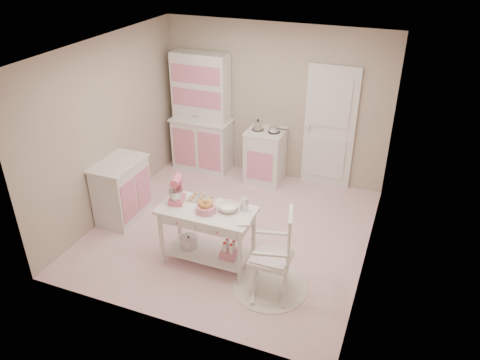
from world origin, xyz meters
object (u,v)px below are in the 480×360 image
(base_cabinet, at_px, (122,190))
(rocking_chair, at_px, (271,251))
(bread_basket, at_px, (206,208))
(hutch, at_px, (201,113))
(stove, at_px, (265,156))
(stand_mixer, at_px, (176,190))
(work_table, at_px, (208,236))

(base_cabinet, distance_m, rocking_chair, 2.63)
(rocking_chair, distance_m, bread_basket, 0.96)
(hutch, relative_size, rocking_chair, 1.89)
(hutch, bearing_deg, base_cabinet, -101.44)
(stove, relative_size, base_cabinet, 1.00)
(base_cabinet, distance_m, stand_mixer, 1.39)
(hutch, xyz_separation_m, stand_mixer, (0.81, -2.40, -0.07))
(base_cabinet, xyz_separation_m, rocking_chair, (2.54, -0.69, 0.09))
(rocking_chair, xyz_separation_m, bread_basket, (-0.90, 0.15, 0.30))
(stove, height_order, bread_basket, stove)
(base_cabinet, distance_m, work_table, 1.70)
(stove, bearing_deg, rocking_chair, -69.67)
(rocking_chair, bearing_deg, stand_mixer, 157.15)
(rocking_chair, relative_size, work_table, 0.92)
(base_cabinet, xyz_separation_m, bread_basket, (1.64, -0.54, 0.39))
(rocking_chair, height_order, bread_basket, rocking_chair)
(stand_mixer, height_order, bread_basket, stand_mixer)
(base_cabinet, relative_size, bread_basket, 3.68)
(stand_mixer, distance_m, bread_basket, 0.46)
(rocking_chair, xyz_separation_m, stand_mixer, (-1.34, 0.22, 0.42))
(rocking_chair, bearing_deg, stove, 96.62)
(stove, xyz_separation_m, base_cabinet, (-1.59, -1.88, 0.00))
(bread_basket, bearing_deg, stove, 91.24)
(work_table, bearing_deg, bread_basket, -68.20)
(stove, relative_size, bread_basket, 3.68)
(rocking_chair, relative_size, bread_basket, 4.40)
(stand_mixer, bearing_deg, stove, 66.13)
(hutch, height_order, stove, hutch)
(base_cabinet, height_order, work_table, base_cabinet)
(base_cabinet, height_order, bread_basket, base_cabinet)
(bread_basket, bearing_deg, hutch, 116.92)
(hutch, distance_m, work_table, 2.79)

